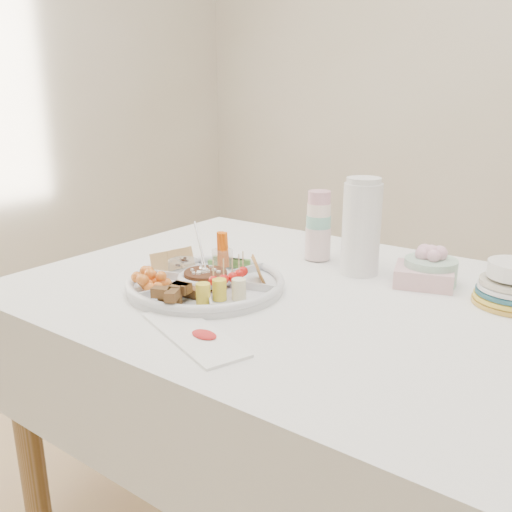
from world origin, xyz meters
The scene contains 14 objects.
dining_table centered at (0.00, 0.00, 0.38)m, with size 1.52×1.02×0.76m, color white.
party_tray centered at (-0.26, -0.14, 0.78)m, with size 0.38×0.38×0.04m, color white.
bean_dip centered at (-0.26, -0.14, 0.79)m, with size 0.11×0.11×0.04m, color black.
tortillas centered at (-0.17, -0.05, 0.80)m, with size 0.10×0.10×0.06m, color olive, non-canonical shape.
carrot_cucumber centered at (-0.30, -0.01, 0.82)m, with size 0.11×0.11×0.10m, color #F86108, non-canonical shape.
pita_raisins centered at (-0.39, -0.10, 0.80)m, with size 0.11×0.11×0.06m, color tan, non-canonical shape.
cherries centered at (-0.35, -0.23, 0.79)m, with size 0.12×0.12×0.05m, color orange, non-canonical shape.
granola_chunks centered at (-0.23, -0.26, 0.79)m, with size 0.11×0.11×0.05m, color #513322, non-canonical shape.
banana_tomato centered at (-0.14, -0.17, 0.82)m, with size 0.11×0.11×0.09m, color #FDE96B, non-canonical shape.
cup_stack centered at (-0.17, 0.24, 0.86)m, with size 0.07×0.07×0.20m, color silver.
thermos centered at (-0.01, 0.20, 0.89)m, with size 0.10×0.10×0.26m, color white.
flower_bowl centered at (0.17, 0.23, 0.81)m, with size 0.13×0.13×0.10m, color #85BC9F.
napkin_stack centered at (0.16, 0.21, 0.78)m, with size 0.14×0.12×0.05m, color beige.
placemat centered at (-0.11, -0.35, 0.76)m, with size 0.30×0.10×0.01m, color silver.
Camera 1 is at (0.57, -1.08, 1.22)m, focal length 38.00 mm.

